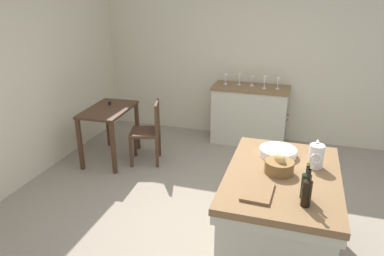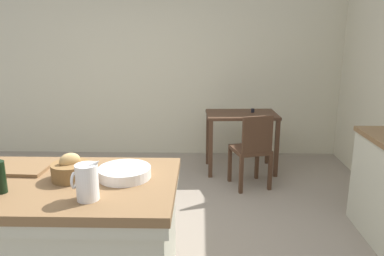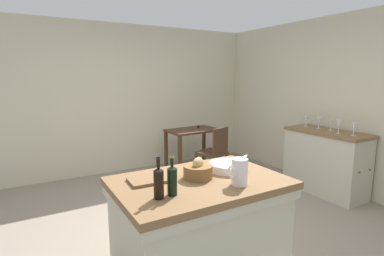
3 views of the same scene
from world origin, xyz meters
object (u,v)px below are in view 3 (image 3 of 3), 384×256
wine_bottle_dark (172,179)px  wine_glass_left (339,124)px  bread_basket (198,171)px  wine_glass_far_left (354,127)px  writing_desk (193,136)px  pitcher (239,171)px  wooden_chair (214,152)px  cutting_board (149,180)px  wine_glass_middle (331,123)px  wine_bottle_amber (159,182)px  wine_glass_right (319,121)px  wine_glass_far_right (306,120)px  wash_bowl (228,167)px  island_table (199,223)px  side_cabinet (325,162)px

wine_bottle_dark → wine_glass_left: bearing=12.6°
wine_glass_left → bread_basket: bearing=-170.5°
wine_bottle_dark → wine_glass_far_left: bearing=8.7°
writing_desk → pitcher: size_ratio=3.62×
wooden_chair → cutting_board: bearing=-136.6°
wine_bottle_dark → wine_glass_middle: 3.10m
wine_bottle_amber → wine_bottle_dark: bearing=3.5°
wine_bottle_dark → wine_glass_right: wine_bottle_dark is taller
wine_glass_left → wine_glass_far_right: bearing=82.1°
wash_bowl → wine_glass_left: size_ratio=1.87×
wooden_chair → wine_glass_left: (1.07, -1.44, 0.57)m
wine_bottle_dark → wine_glass_far_left: wine_bottle_dark is taller
bread_basket → wine_glass_middle: wine_glass_middle is taller
pitcher → wine_bottle_amber: bearing=173.7°
pitcher → wash_bowl: pitcher is taller
writing_desk → wooden_chair: (0.07, -0.58, -0.16)m
wine_glass_right → wine_bottle_amber: bearing=-161.3°
island_table → wine_glass_left: 2.64m
pitcher → wine_glass_far_right: pitcher is taller
wooden_chair → wine_glass_far_right: size_ratio=5.67×
bread_basket → wine_glass_far_right: size_ratio=1.57×
wine_glass_far_left → writing_desk: bearing=117.8°
bread_basket → wine_bottle_amber: 0.52m
wooden_chair → wine_glass_far_right: (1.16, -0.83, 0.55)m
side_cabinet → wine_glass_middle: size_ratio=7.75×
pitcher → wine_glass_middle: size_ratio=1.67×
writing_desk → bread_basket: (-1.38, -2.44, 0.28)m
bread_basket → wash_bowl: bearing=6.1°
island_table → pitcher: (0.21, -0.26, 0.51)m
bread_basket → wine_glass_left: (2.52, 0.42, 0.13)m
pitcher → wine_glass_middle: pitcher is taller
bread_basket → wine_glass_left: bearing=9.5°
wash_bowl → wine_glass_middle: (2.28, 0.59, 0.14)m
wine_bottle_dark → wine_glass_right: bearing=19.2°
wooden_chair → pitcher: pitcher is taller
wine_bottle_dark → wine_glass_left: 2.95m
pitcher → wine_glass_far_right: 2.76m
wash_bowl → writing_desk: bearing=66.8°
wine_glass_right → cutting_board: bearing=-167.1°
wooden_chair → wine_glass_far_left: bearing=-56.2°
wine_glass_left → wine_glass_middle: 0.23m
wine_glass_middle → wine_glass_right: bearing=90.9°
island_table → writing_desk: island_table is taller
cutting_board → wine_glass_far_left: 2.94m
island_table → wine_glass_right: (2.64, 0.86, 0.58)m
wine_bottle_amber → wine_glass_middle: 3.21m
wine_bottle_amber → island_table: bearing=22.5°
side_cabinet → bread_basket: bearing=-166.3°
pitcher → side_cabinet: bearing=21.3°
island_table → wine_glass_far_right: (2.62, 1.08, 0.57)m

